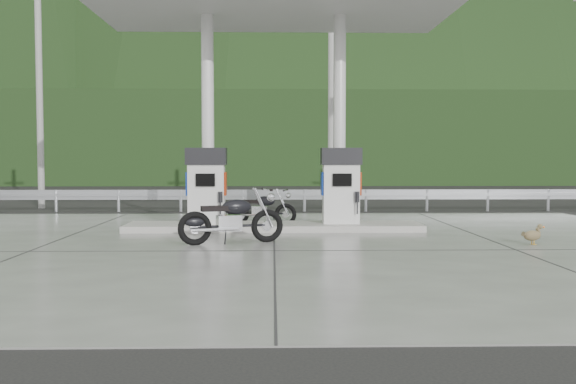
{
  "coord_description": "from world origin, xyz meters",
  "views": [
    {
      "loc": [
        -0.03,
        -12.74,
        1.72
      ],
      "look_at": [
        0.3,
        1.0,
        1.0
      ],
      "focal_mm": 40.0,
      "sensor_mm": 36.0,
      "label": 1
    }
  ],
  "objects_px": {
    "motorcycle_right": "(262,209)",
    "motorcycle_left": "(232,220)",
    "gas_pump_left": "(207,186)",
    "gas_pump_right": "(341,186)",
    "duck": "(532,236)"
  },
  "relations": [
    {
      "from": "motorcycle_left",
      "to": "gas_pump_left",
      "type": "bearing_deg",
      "value": 89.36
    },
    {
      "from": "gas_pump_left",
      "to": "gas_pump_right",
      "type": "bearing_deg",
      "value": 0.0
    },
    {
      "from": "gas_pump_right",
      "to": "duck",
      "type": "bearing_deg",
      "value": -38.36
    },
    {
      "from": "motorcycle_right",
      "to": "gas_pump_right",
      "type": "bearing_deg",
      "value": -19.82
    },
    {
      "from": "gas_pump_left",
      "to": "motorcycle_right",
      "type": "xyz_separation_m",
      "value": [
        1.29,
        1.18,
        -0.65
      ]
    },
    {
      "from": "duck",
      "to": "gas_pump_left",
      "type": "bearing_deg",
      "value": 137.46
    },
    {
      "from": "gas_pump_right",
      "to": "motorcycle_right",
      "type": "distance_m",
      "value": 2.33
    },
    {
      "from": "motorcycle_right",
      "to": "duck",
      "type": "distance_m",
      "value": 6.69
    },
    {
      "from": "gas_pump_left",
      "to": "gas_pump_right",
      "type": "distance_m",
      "value": 3.2
    },
    {
      "from": "gas_pump_left",
      "to": "motorcycle_left",
      "type": "bearing_deg",
      "value": -73.12
    },
    {
      "from": "motorcycle_left",
      "to": "duck",
      "type": "height_order",
      "value": "motorcycle_left"
    },
    {
      "from": "gas_pump_left",
      "to": "motorcycle_left",
      "type": "height_order",
      "value": "gas_pump_left"
    },
    {
      "from": "gas_pump_right",
      "to": "motorcycle_right",
      "type": "bearing_deg",
      "value": 148.36
    },
    {
      "from": "motorcycle_right",
      "to": "motorcycle_left",
      "type": "bearing_deg",
      "value": -86.67
    },
    {
      "from": "gas_pump_left",
      "to": "duck",
      "type": "relative_size",
      "value": 3.75
    }
  ]
}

